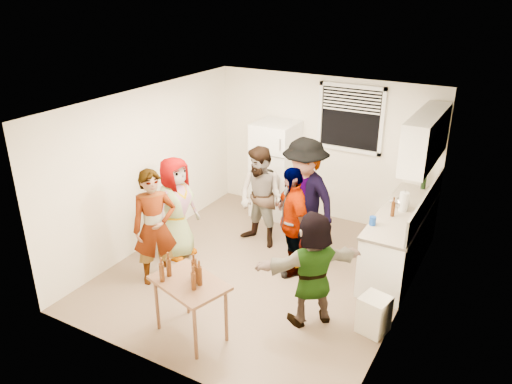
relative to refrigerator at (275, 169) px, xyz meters
The scene contains 23 objects.
room 2.20m from the refrigerator, 68.25° to the right, with size 4.00×4.50×2.50m, color white, non-canonical shape.
window 1.60m from the refrigerator, 15.38° to the left, with size 1.12×0.10×1.06m, color white, non-canonical shape.
refrigerator is the anchor object (origin of this frame).
counter_lower 2.59m from the refrigerator, 16.59° to the right, with size 0.60×2.20×0.86m, color white.
countertop 2.56m from the refrigerator, 16.59° to the right, with size 0.64×2.22×0.04m, color #BBAD97.
backsplash 2.84m from the refrigerator, 14.94° to the right, with size 0.03×2.20×0.36m, color beige.
upper_cabinets 2.85m from the refrigerator, 11.61° to the right, with size 0.34×1.60×0.70m, color white.
kettle 2.49m from the refrigerator, 15.81° to the right, with size 0.25×0.21×0.21m, color silver, non-canonical shape.
paper_towel 2.54m from the refrigerator, 16.75° to the right, with size 0.13×0.13×0.28m, color white.
wine_bottle 2.51m from the refrigerator, ahead, with size 0.08×0.08×0.32m, color black.
beer_bottle_counter 2.55m from the refrigerator, 22.82° to the right, with size 0.06×0.06×0.21m, color #47230C.
blue_cup 2.59m from the refrigerator, 32.39° to the right, with size 0.09×0.09×0.12m, color #113FAB.
picture_frame 2.67m from the refrigerator, ahead, with size 0.02×0.18×0.15m, color #E8D460.
trash_bin 3.58m from the refrigerator, 42.83° to the right, with size 0.32×0.32×0.47m, color white.
serving_table 3.70m from the refrigerator, 78.56° to the right, with size 0.88×0.59×0.74m, color brown, non-canonical shape.
beer_bottle_table 3.73m from the refrigerator, 76.77° to the right, with size 0.06×0.06×0.22m, color #47230C.
red_cup 3.51m from the refrigerator, 77.74° to the right, with size 0.08×0.08×0.11m, color #AE281E.
guest_grey 2.33m from the refrigerator, 105.91° to the right, with size 0.78×1.59×0.51m, color #959595.
guest_stripe 2.94m from the refrigerator, 98.30° to the right, with size 0.61×1.66×0.40m, color #141933.
guest_back_left 1.47m from the refrigerator, 73.26° to the right, with size 0.79×1.62×0.62m, color brown.
guest_back_right 1.71m from the refrigerator, 45.49° to the right, with size 1.20×1.85×0.69m, color #414247.
guest_black 2.17m from the refrigerator, 55.97° to the right, with size 0.95×1.62×0.40m, color black.
guest_orange 3.27m from the refrigerator, 54.42° to the right, with size 1.37×1.48×0.44m, color #CF7849.
Camera 1 is at (3.02, -5.51, 3.93)m, focal length 35.00 mm.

